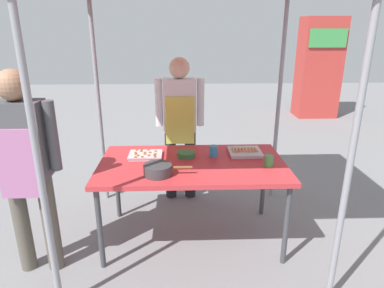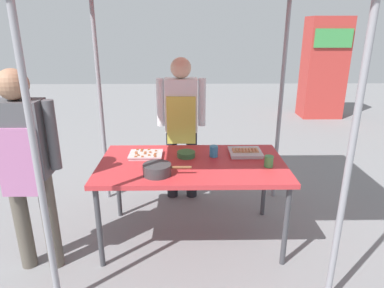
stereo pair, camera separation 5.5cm
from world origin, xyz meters
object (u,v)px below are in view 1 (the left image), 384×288
(drink_cup_by_wok, at_px, (214,151))
(drink_cup_near_edge, at_px, (269,161))
(stall_table, at_px, (192,168))
(vendor_woman, at_px, (180,119))
(condiment_bowl, at_px, (186,154))
(tray_grilled_sausages, at_px, (245,152))
(customer_nearby, at_px, (25,160))
(neighbor_stall_left, at_px, (319,68))
(tray_meat_skewers, at_px, (146,155))
(cooking_wok, at_px, (158,169))

(drink_cup_by_wok, bearing_deg, drink_cup_near_edge, -28.72)
(stall_table, xyz_separation_m, vendor_woman, (-0.10, 0.81, 0.23))
(condiment_bowl, relative_size, drink_cup_by_wok, 1.62)
(tray_grilled_sausages, xyz_separation_m, customer_nearby, (-1.72, -0.57, 0.17))
(neighbor_stall_left, bearing_deg, tray_grilled_sausages, -118.74)
(tray_meat_skewers, height_order, condiment_bowl, condiment_bowl)
(vendor_woman, distance_m, neighbor_stall_left, 4.70)
(customer_nearby, bearing_deg, tray_meat_skewers, 32.57)
(cooking_wok, relative_size, customer_nearby, 0.24)
(tray_meat_skewers, relative_size, condiment_bowl, 1.81)
(vendor_woman, distance_m, customer_nearby, 1.64)
(tray_grilled_sausages, height_order, drink_cup_by_wok, drink_cup_by_wok)
(stall_table, relative_size, condiment_bowl, 9.82)
(stall_table, height_order, condiment_bowl, condiment_bowl)
(cooking_wok, bearing_deg, drink_cup_by_wok, 39.36)
(customer_nearby, bearing_deg, drink_cup_near_edge, 8.33)
(tray_grilled_sausages, bearing_deg, condiment_bowl, -174.19)
(tray_meat_skewers, relative_size, vendor_woman, 0.19)
(vendor_woman, bearing_deg, neighbor_stall_left, -128.77)
(vendor_woman, height_order, neighbor_stall_left, neighbor_stall_left)
(customer_nearby, bearing_deg, condiment_bowl, 23.52)
(neighbor_stall_left, bearing_deg, condiment_bowl, -123.68)
(stall_table, distance_m, cooking_wok, 0.39)
(tray_meat_skewers, bearing_deg, tray_grilled_sausages, 2.96)
(tray_grilled_sausages, height_order, neighbor_stall_left, neighbor_stall_left)
(drink_cup_near_edge, bearing_deg, tray_grilled_sausages, 116.37)
(stall_table, bearing_deg, customer_nearby, -162.90)
(stall_table, xyz_separation_m, drink_cup_by_wok, (0.20, 0.14, 0.10))
(tray_meat_skewers, relative_size, drink_cup_by_wok, 2.94)
(tray_grilled_sausages, xyz_separation_m, tray_meat_skewers, (-0.91, -0.05, -0.00))
(tray_grilled_sausages, bearing_deg, neighbor_stall_left, 61.26)
(customer_nearby, bearing_deg, vendor_woman, 46.47)
(vendor_woman, xyz_separation_m, neighbor_stall_left, (2.94, 3.66, 0.11))
(condiment_bowl, height_order, drink_cup_near_edge, drink_cup_near_edge)
(condiment_bowl, relative_size, vendor_woman, 0.10)
(tray_meat_skewers, height_order, vendor_woman, vendor_woman)
(drink_cup_near_edge, relative_size, vendor_woman, 0.06)
(drink_cup_by_wok, bearing_deg, cooking_wok, -140.64)
(cooking_wok, distance_m, drink_cup_near_edge, 0.93)
(stall_table, distance_m, customer_nearby, 1.31)
(customer_nearby, bearing_deg, cooking_wok, 7.55)
(tray_meat_skewers, relative_size, neighbor_stall_left, 0.14)
(tray_meat_skewers, bearing_deg, drink_cup_near_edge, -13.28)
(tray_meat_skewers, distance_m, vendor_woman, 0.75)
(tray_grilled_sausages, xyz_separation_m, condiment_bowl, (-0.54, -0.06, 0.00))
(stall_table, xyz_separation_m, customer_nearby, (-1.23, -0.38, 0.25))
(tray_meat_skewers, relative_size, cooking_wok, 0.77)
(vendor_woman, bearing_deg, customer_nearby, 46.47)
(cooking_wok, bearing_deg, neighbor_stall_left, 56.59)
(neighbor_stall_left, bearing_deg, drink_cup_near_edge, -115.69)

